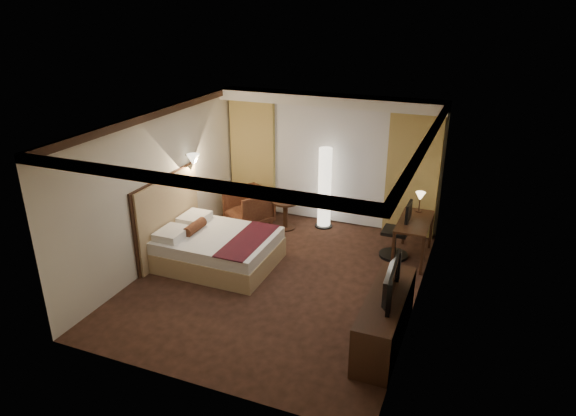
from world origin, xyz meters
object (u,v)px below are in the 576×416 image
at_px(bed, 219,249).
at_px(dresser, 385,319).
at_px(side_table, 285,215).
at_px(armchair, 249,205).
at_px(television, 386,276).
at_px(office_chair, 396,229).
at_px(desk, 413,239).
at_px(floor_lamp, 325,188).

xyz_separation_m(bed, dresser, (3.21, -1.12, 0.08)).
xyz_separation_m(bed, side_table, (0.52, 1.87, 0.02)).
distance_m(armchair, side_table, 0.81).
relative_size(armchair, television, 0.82).
bearing_deg(side_table, office_chair, -10.13).
height_order(armchair, television, television).
bearing_deg(armchair, television, -9.13).
distance_m(side_table, office_chair, 2.37).
height_order(armchair, desk, armchair).
relative_size(floor_lamp, desk, 1.42).
bearing_deg(desk, office_chair, -171.06).
height_order(bed, dresser, dresser).
bearing_deg(floor_lamp, office_chair, -26.22).
height_order(floor_lamp, desk, floor_lamp).
height_order(desk, office_chair, office_chair).
height_order(armchair, side_table, armchair).
bearing_deg(dresser, side_table, 131.98).
bearing_deg(desk, armchair, 175.18).
xyz_separation_m(armchair, floor_lamp, (1.50, 0.46, 0.43)).
height_order(side_table, office_chair, office_chair).
distance_m(desk, office_chair, 0.37).
relative_size(armchair, desk, 0.69).
distance_m(bed, desk, 3.50).
bearing_deg(bed, desk, 25.50).
distance_m(floor_lamp, office_chair, 1.83).
height_order(dresser, television, television).
height_order(armchair, floor_lamp, floor_lamp).
distance_m(side_table, floor_lamp, 0.97).
bearing_deg(desk, bed, -154.50).
height_order(bed, armchair, armchair).
bearing_deg(floor_lamp, dresser, -59.51).
bearing_deg(office_chair, bed, -152.22).
distance_m(floor_lamp, dresser, 3.94).
xyz_separation_m(desk, television, (0.02, -2.62, 0.64)).
bearing_deg(office_chair, television, -81.89).
height_order(bed, office_chair, office_chair).
height_order(bed, side_table, side_table).
bearing_deg(armchair, desk, 26.16).
bearing_deg(side_table, bed, -105.51).
bearing_deg(floor_lamp, armchair, -163.14).
xyz_separation_m(office_chair, television, (0.34, -2.57, 0.47)).
bearing_deg(television, armchair, 46.60).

